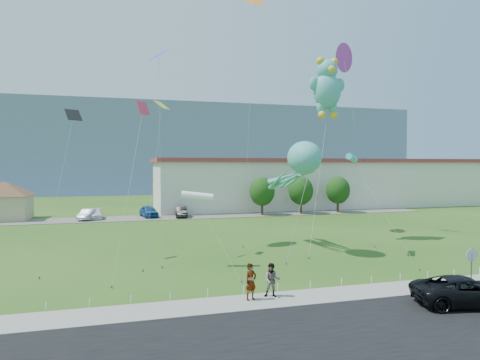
% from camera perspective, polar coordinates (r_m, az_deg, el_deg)
% --- Properties ---
extents(ground, '(160.00, 160.00, 0.00)m').
position_cam_1_polar(ground, '(26.43, 6.12, -13.70)').
color(ground, '#274C15').
rests_on(ground, ground).
extents(road, '(80.00, 8.00, 0.06)m').
position_cam_1_polar(road, '(19.60, 15.38, -19.36)').
color(road, black).
rests_on(road, ground).
extents(sidewalk, '(80.00, 2.50, 0.10)m').
position_cam_1_polar(sidewalk, '(23.99, 8.65, -15.23)').
color(sidewalk, gray).
rests_on(sidewalk, ground).
extents(parking_strip, '(70.00, 6.00, 0.06)m').
position_cam_1_polar(parking_strip, '(59.79, -6.51, -4.85)').
color(parking_strip, '#59544C').
rests_on(parking_strip, ground).
extents(hill_ridge, '(160.00, 50.00, 25.00)m').
position_cam_1_polar(hill_ridge, '(144.02, -11.97, 4.09)').
color(hill_ridge, slate).
rests_on(hill_ridge, ground).
extents(pavilion, '(9.20, 9.20, 5.00)m').
position_cam_1_polar(pavilion, '(63.42, -28.93, -1.98)').
color(pavilion, tan).
rests_on(pavilion, ground).
extents(warehouse, '(61.00, 15.00, 8.20)m').
position_cam_1_polar(warehouse, '(76.41, 11.96, -0.31)').
color(warehouse, beige).
rests_on(warehouse, ground).
extents(stop_sign, '(0.80, 0.07, 2.50)m').
position_cam_1_polar(stop_sign, '(27.65, 28.49, -9.24)').
color(stop_sign, slate).
rests_on(stop_sign, ground).
extents(rope_fence, '(26.05, 0.05, 0.50)m').
position_cam_1_polar(rope_fence, '(25.20, 7.25, -13.89)').
color(rope_fence, white).
rests_on(rope_fence, ground).
extents(tree_near, '(3.60, 3.60, 5.47)m').
position_cam_1_polar(tree_near, '(60.93, 2.96, -1.54)').
color(tree_near, '#3F2B19').
rests_on(tree_near, ground).
extents(tree_mid, '(3.60, 3.60, 5.47)m').
position_cam_1_polar(tree_mid, '(63.10, 8.13, -1.43)').
color(tree_mid, '#3F2B19').
rests_on(tree_mid, ground).
extents(tree_far, '(3.60, 3.60, 5.47)m').
position_cam_1_polar(tree_far, '(65.76, 12.92, -1.33)').
color(tree_far, '#3F2B19').
rests_on(tree_far, ground).
extents(suv, '(5.66, 3.58, 1.46)m').
position_cam_1_polar(suv, '(25.02, 27.95, -12.95)').
color(suv, black).
rests_on(suv, road).
extents(pedestrian_left, '(0.82, 0.68, 1.91)m').
position_cam_1_polar(pedestrian_left, '(22.94, 1.45, -13.40)').
color(pedestrian_left, gray).
rests_on(pedestrian_left, sidewalk).
extents(pedestrian_right, '(1.07, 0.97, 1.81)m').
position_cam_1_polar(pedestrian_right, '(23.47, 4.30, -13.17)').
color(pedestrian_right, gray).
rests_on(pedestrian_right, sidewalk).
extents(parked_car_silver, '(2.57, 4.38, 1.36)m').
position_cam_1_polar(parked_car_silver, '(59.12, -19.64, -4.33)').
color(parked_car_silver, '#AEACB3').
rests_on(parked_car_silver, parking_strip).
extents(parked_car_white, '(1.86, 4.37, 1.26)m').
position_cam_1_polar(parked_car_white, '(59.76, -18.68, -4.31)').
color(parked_car_white, white).
rests_on(parked_car_white, parking_strip).
extents(parked_car_blue, '(2.64, 4.82, 1.55)m').
position_cam_1_polar(parked_car_blue, '(59.82, -12.08, -4.10)').
color(parked_car_blue, '#194C8A').
rests_on(parked_car_blue, parking_strip).
extents(parked_car_black, '(1.94, 4.50, 1.44)m').
position_cam_1_polar(parked_car_black, '(59.09, -7.84, -4.20)').
color(parked_car_black, black).
rests_on(parked_car_black, parking_strip).
extents(octopus_kite, '(3.93, 8.83, 9.04)m').
position_cam_1_polar(octopus_kite, '(35.20, 7.82, 1.86)').
color(octopus_kite, teal).
rests_on(octopus_kite, ground).
extents(teddy_bear_kite, '(6.94, 8.24, 17.27)m').
position_cam_1_polar(teddy_bear_kite, '(42.01, 11.55, 12.13)').
color(teddy_bear_kite, teal).
rests_on(teddy_bear_kite, ground).
extents(small_kite_purple, '(2.37, 8.76, 19.01)m').
position_cam_1_polar(small_kite_purple, '(47.29, 13.79, 15.03)').
color(small_kite_purple, '#C135D6').
rests_on(small_kite_purple, ground).
extents(small_kite_yellow, '(2.48, 5.66, 12.28)m').
position_cam_1_polar(small_kite_yellow, '(33.76, -10.65, 7.62)').
color(small_kite_yellow, '#ACC72E').
rests_on(small_kite_yellow, ground).
extents(small_kite_pink, '(2.96, 8.36, 11.90)m').
position_cam_1_polar(small_kite_pink, '(32.56, -13.20, 7.13)').
color(small_kite_pink, '#EA3450').
rests_on(small_kite_pink, ground).
extents(small_kite_orange, '(4.23, 7.77, 24.71)m').
position_cam_1_polar(small_kite_orange, '(47.12, 1.92, 22.02)').
color(small_kite_orange, orange).
rests_on(small_kite_orange, ground).
extents(small_kite_blue, '(1.80, 8.67, 17.34)m').
position_cam_1_polar(small_kite_blue, '(38.73, -10.83, 15.57)').
color(small_kite_blue, '#3729EA').
rests_on(small_kite_blue, ground).
extents(small_kite_black, '(2.33, 5.94, 11.33)m').
position_cam_1_polar(small_kite_black, '(33.90, -21.71, 6.14)').
color(small_kite_black, black).
rests_on(small_kite_black, ground).
extents(small_kite_white, '(2.18, 5.81, 5.44)m').
position_cam_1_polar(small_kite_white, '(29.87, -5.69, -2.19)').
color(small_kite_white, white).
rests_on(small_kite_white, ground).
extents(small_kite_cyan, '(2.08, 7.02, 8.15)m').
position_cam_1_polar(small_kite_cyan, '(34.87, 14.75, 2.77)').
color(small_kite_cyan, '#2FBBD7').
rests_on(small_kite_cyan, ground).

